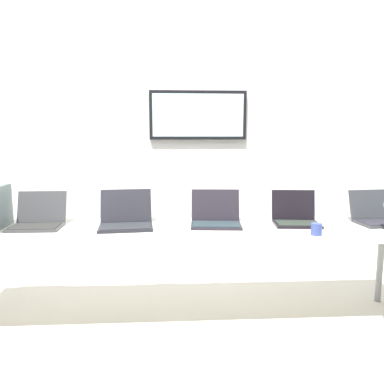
{
  "coord_description": "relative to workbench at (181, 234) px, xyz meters",
  "views": [
    {
      "loc": [
        -0.07,
        -2.58,
        1.37
      ],
      "look_at": [
        0.08,
        0.08,
        0.97
      ],
      "focal_mm": 34.29,
      "sensor_mm": 36.0,
      "label": 1
    }
  ],
  "objects": [
    {
      "name": "workbench",
      "position": [
        0.0,
        0.0,
        0.0
      ],
      "size": [
        3.52,
        0.7,
        0.72
      ],
      "color": "silver",
      "rests_on": "ground"
    },
    {
      "name": "coffee_mug",
      "position": [
        0.9,
        -0.25,
        0.08
      ],
      "size": [
        0.07,
        0.07,
        0.08
      ],
      "color": "#394A93",
      "rests_on": "workbench"
    },
    {
      "name": "laptop_station_2",
      "position": [
        0.26,
        0.08,
        0.1
      ],
      "size": [
        0.39,
        0.35,
        0.25
      ],
      "color": "#242128",
      "rests_on": "workbench"
    },
    {
      "name": "laptop_station_1",
      "position": [
        -0.41,
        0.07,
        0.1
      ],
      "size": [
        0.41,
        0.39,
        0.25
      ],
      "color": "black",
      "rests_on": "workbench"
    },
    {
      "name": "back_wall",
      "position": [
        0.0,
        1.13,
        0.72
      ],
      "size": [
        8.0,
        0.11,
        2.8
      ],
      "color": "silver",
      "rests_on": "ground"
    },
    {
      "name": "ground",
      "position": [
        0.0,
        0.0,
        -0.7
      ],
      "size": [
        8.0,
        8.0,
        0.04
      ],
      "primitive_type": "cube",
      "color": "beige"
    },
    {
      "name": "laptop_station_4",
      "position": [
        1.5,
        0.07,
        0.1
      ],
      "size": [
        0.37,
        0.33,
        0.24
      ],
      "color": "#37393E",
      "rests_on": "workbench"
    },
    {
      "name": "laptop_station_3",
      "position": [
        0.86,
        0.08,
        0.1
      ],
      "size": [
        0.35,
        0.31,
        0.24
      ],
      "color": "black",
      "rests_on": "workbench"
    },
    {
      "name": "laptop_station_0",
      "position": [
        -1.04,
        0.09,
        0.1
      ],
      "size": [
        0.36,
        0.32,
        0.25
      ],
      "color": "#3C3C3E",
      "rests_on": "workbench"
    }
  ]
}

